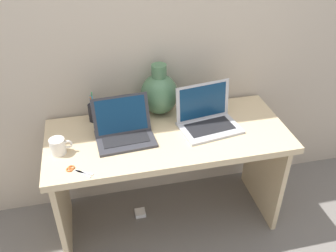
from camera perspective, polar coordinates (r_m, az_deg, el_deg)
ground_plane at (r=2.55m, az=0.00°, el=-14.14°), size 6.00×6.00×0.00m
back_wall at (r=2.14m, az=-2.07°, el=15.01°), size 4.40×0.04×2.40m
desk at (r=2.17m, az=0.00°, el=-4.45°), size 1.38×0.60×0.70m
laptop_left at (r=2.03m, az=-6.99°, el=-0.29°), size 0.33×0.26×0.22m
laptop_right at (r=2.13m, az=6.05°, el=1.66°), size 0.37×0.29×0.24m
green_vase at (r=2.20m, az=-1.38°, el=5.20°), size 0.22×0.22×0.32m
coffee_mug at (r=1.99m, az=-16.84°, el=-3.04°), size 0.12×0.08×0.09m
pen_cup at (r=2.20m, az=-11.57°, el=2.15°), size 0.06×0.06×0.19m
scissors at (r=1.88m, az=-14.37°, el=-6.72°), size 0.13×0.11×0.01m
power_brick at (r=2.56m, az=-4.38°, el=-13.44°), size 0.07×0.07×0.03m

